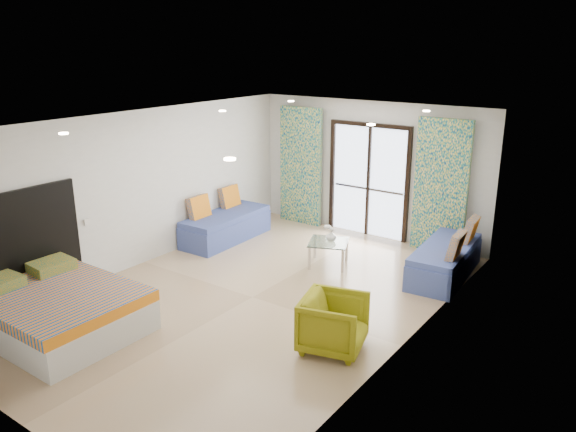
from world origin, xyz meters
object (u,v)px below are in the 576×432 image
Objects in this scene: bed at (59,310)px; daybed_left at (225,225)px; armchair at (334,321)px; coffee_table at (329,244)px; daybed_right at (446,260)px.

bed is 4.15m from daybed_left.
armchair is at bearing -32.50° from daybed_left.
bed is 2.64× the size of armchair.
bed is 4.50m from coffee_table.
daybed_right is 3.13m from armchair.
daybed_left reaches higher than bed.
bed is at bearing -112.70° from coffee_table.
daybed_right reaches higher than armchair.
coffee_table is (2.37, 0.05, 0.09)m from daybed_left.
armchair is (1.55, -2.39, 0.01)m from coffee_table.
coffee_table is at bearing 67.30° from bed.
coffee_table is (1.74, 4.15, 0.09)m from bed.
coffee_table is 1.10× the size of armchair.
armchair reaches higher than coffee_table.
daybed_right is at bearing 21.16° from coffee_table.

